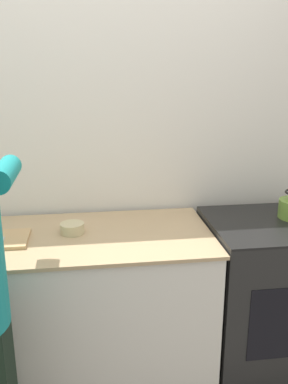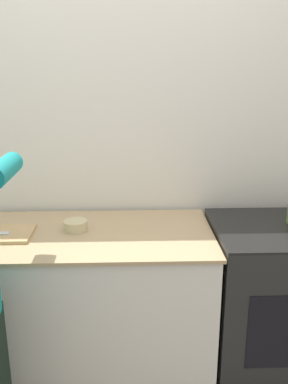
{
  "view_description": "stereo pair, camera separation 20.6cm",
  "coord_description": "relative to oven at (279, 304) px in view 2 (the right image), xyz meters",
  "views": [
    {
      "loc": [
        -0.14,
        -1.72,
        1.73
      ],
      "look_at": [
        0.14,
        0.24,
        1.13
      ],
      "focal_mm": 40.0,
      "sensor_mm": 36.0,
      "label": 1
    },
    {
      "loc": [
        0.07,
        -1.74,
        1.73
      ],
      "look_at": [
        0.14,
        0.24,
        1.13
      ],
      "focal_mm": 40.0,
      "sensor_mm": 36.0,
      "label": 2
    }
  ],
  "objects": [
    {
      "name": "wall_back",
      "position": [
        -0.88,
        0.43,
        0.84
      ],
      "size": [
        8.0,
        0.05,
        2.6
      ],
      "color": "white",
      "rests_on": "ground_plane"
    },
    {
      "name": "counter",
      "position": [
        -1.27,
        0.03,
        -0.01
      ],
      "size": [
        1.77,
        0.7,
        0.88
      ],
      "color": "silver",
      "rests_on": "ground_plane"
    },
    {
      "name": "oven",
      "position": [
        0.0,
        0.0,
        0.0
      ],
      "size": [
        0.76,
        0.62,
        0.91
      ],
      "color": "black",
      "rests_on": "ground_plane"
    },
    {
      "name": "bowl_prep",
      "position": [
        -1.11,
        0.07,
        0.45
      ],
      "size": [
        0.12,
        0.12,
        0.05
      ],
      "color": "#C6B789",
      "rests_on": "counter"
    }
  ]
}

